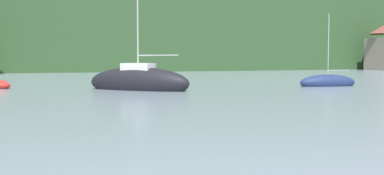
# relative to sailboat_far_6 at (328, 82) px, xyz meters

# --- Properties ---
(wooded_hillside) EXTENTS (352.00, 73.68, 44.95)m
(wooded_hillside) POSITION_rel_sailboat_far_6_xyz_m (-2.31, 84.83, 6.88)
(wooded_hillside) COLOR #2D4C28
(wooded_hillside) RESTS_ON ground_plane
(sailboat_far_6) EXTENTS (4.92, 1.95, 6.04)m
(sailboat_far_6) POSITION_rel_sailboat_far_6_xyz_m (0.00, 0.00, 0.00)
(sailboat_far_6) COLOR navy
(sailboat_far_6) RESTS_ON ground_plane
(sailboat_far_9) EXTENTS (6.92, 7.12, 12.45)m
(sailboat_far_9) POSITION_rel_sailboat_far_6_xyz_m (-15.00, 1.24, 0.27)
(sailboat_far_9) COLOR black
(sailboat_far_9) RESTS_ON ground_plane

